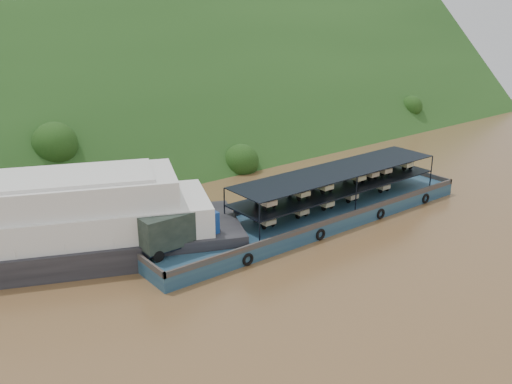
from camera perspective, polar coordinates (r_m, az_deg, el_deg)
ground at (r=52.73m, az=3.73°, el=-3.69°), size 160.00×160.00×0.00m
hillside at (r=81.68m, az=-13.30°, el=4.22°), size 140.00×39.60×39.60m
cargo_barge at (r=53.12m, az=4.55°, el=-2.23°), size 35.00×7.18×4.54m
passenger_ferry at (r=48.80m, az=-22.50°, el=-3.25°), size 35.70×21.79×7.10m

